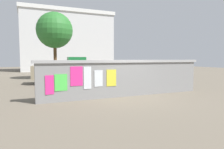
{
  "coord_description": "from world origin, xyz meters",
  "views": [
    {
      "loc": [
        -4.34,
        -8.22,
        1.75
      ],
      "look_at": [
        -0.24,
        1.13,
        0.93
      ],
      "focal_mm": 32.18,
      "sensor_mm": 36.0,
      "label": 1
    }
  ],
  "objects_px": {
    "motorcycle": "(145,81)",
    "person_walking": "(155,70)",
    "bicycle_far": "(130,79)",
    "tree_roadside": "(55,30)",
    "bicycle_near": "(69,87)",
    "auto_rickshaw_truck": "(62,71)",
    "person_bystander": "(141,69)"
  },
  "relations": [
    {
      "from": "motorcycle",
      "to": "tree_roadside",
      "type": "xyz_separation_m",
      "value": [
        -3.89,
        7.73,
        3.61
      ]
    },
    {
      "from": "bicycle_near",
      "to": "bicycle_far",
      "type": "relative_size",
      "value": 0.99
    },
    {
      "from": "auto_rickshaw_truck",
      "to": "person_walking",
      "type": "relative_size",
      "value": 2.32
    },
    {
      "from": "motorcycle",
      "to": "bicycle_far",
      "type": "xyz_separation_m",
      "value": [
        0.22,
        2.19,
        -0.1
      ]
    },
    {
      "from": "tree_roadside",
      "to": "motorcycle",
      "type": "bearing_deg",
      "value": -63.27
    },
    {
      "from": "bicycle_near",
      "to": "person_walking",
      "type": "relative_size",
      "value": 1.02
    },
    {
      "from": "motorcycle",
      "to": "person_walking",
      "type": "xyz_separation_m",
      "value": [
        1.46,
        1.04,
        0.52
      ]
    },
    {
      "from": "motorcycle",
      "to": "person_walking",
      "type": "bearing_deg",
      "value": 35.3
    },
    {
      "from": "auto_rickshaw_truck",
      "to": "person_bystander",
      "type": "relative_size",
      "value": 2.32
    },
    {
      "from": "bicycle_far",
      "to": "tree_roadside",
      "type": "xyz_separation_m",
      "value": [
        -4.11,
        5.53,
        3.71
      ]
    },
    {
      "from": "auto_rickshaw_truck",
      "to": "bicycle_near",
      "type": "height_order",
      "value": "auto_rickshaw_truck"
    },
    {
      "from": "motorcycle",
      "to": "bicycle_near",
      "type": "relative_size",
      "value": 1.15
    },
    {
      "from": "auto_rickshaw_truck",
      "to": "tree_roadside",
      "type": "height_order",
      "value": "tree_roadside"
    },
    {
      "from": "bicycle_near",
      "to": "person_walking",
      "type": "xyz_separation_m",
      "value": [
        5.78,
        0.97,
        0.62
      ]
    },
    {
      "from": "auto_rickshaw_truck",
      "to": "person_walking",
      "type": "bearing_deg",
      "value": -33.47
    },
    {
      "from": "bicycle_near",
      "to": "person_bystander",
      "type": "distance_m",
      "value": 6.55
    },
    {
      "from": "person_walking",
      "to": "person_bystander",
      "type": "relative_size",
      "value": 1.0
    },
    {
      "from": "bicycle_far",
      "to": "bicycle_near",
      "type": "bearing_deg",
      "value": -154.84
    },
    {
      "from": "tree_roadside",
      "to": "auto_rickshaw_truck",
      "type": "bearing_deg",
      "value": -89.71
    },
    {
      "from": "motorcycle",
      "to": "person_walking",
      "type": "relative_size",
      "value": 1.17
    },
    {
      "from": "motorcycle",
      "to": "bicycle_far",
      "type": "height_order",
      "value": "bicycle_far"
    },
    {
      "from": "person_walking",
      "to": "tree_roadside",
      "type": "bearing_deg",
      "value": 128.67
    },
    {
      "from": "bicycle_near",
      "to": "person_walking",
      "type": "height_order",
      "value": "person_walking"
    },
    {
      "from": "auto_rickshaw_truck",
      "to": "person_bystander",
      "type": "distance_m",
      "value": 5.69
    },
    {
      "from": "bicycle_far",
      "to": "person_walking",
      "type": "xyz_separation_m",
      "value": [
        1.24,
        -1.16,
        0.62
      ]
    },
    {
      "from": "person_bystander",
      "to": "bicycle_far",
      "type": "bearing_deg",
      "value": -152.27
    },
    {
      "from": "bicycle_far",
      "to": "tree_roadside",
      "type": "relative_size",
      "value": 0.3
    },
    {
      "from": "bicycle_far",
      "to": "person_walking",
      "type": "height_order",
      "value": "person_walking"
    },
    {
      "from": "bicycle_near",
      "to": "person_bystander",
      "type": "xyz_separation_m",
      "value": [
        5.88,
        2.84,
        0.62
      ]
    },
    {
      "from": "bicycle_near",
      "to": "bicycle_far",
      "type": "distance_m",
      "value": 5.01
    },
    {
      "from": "bicycle_near",
      "to": "person_bystander",
      "type": "height_order",
      "value": "person_bystander"
    },
    {
      "from": "bicycle_near",
      "to": "bicycle_far",
      "type": "bearing_deg",
      "value": 25.16
    }
  ]
}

